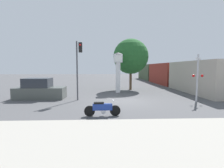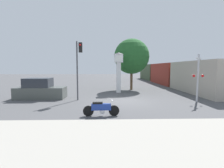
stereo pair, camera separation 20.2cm
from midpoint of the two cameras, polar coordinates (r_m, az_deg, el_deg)
The scene contains 9 objects.
ground_plane at distance 14.28m, azimuth 4.67°, elevation -5.57°, with size 120.00×120.00×0.00m, color #4C4C4F.
sidewalk_strip at distance 6.38m, azimuth 13.54°, elevation -19.35°, with size 36.00×6.00×0.10m.
motorcycle at distance 9.85m, azimuth -2.98°, elevation -7.98°, with size 2.03×0.44×0.89m.
clock_tower at distance 18.84m, azimuth 2.48°, elevation 5.87°, with size 1.05×1.05×4.33m.
freight_train at distance 30.75m, azimuth 17.50°, elevation 3.24°, with size 2.80×31.26×3.40m.
traffic_light at distance 14.63m, azimuth -10.43°, elevation 7.60°, with size 0.50×0.35×4.84m.
railroad_crossing_signal at distance 15.31m, azimuth 26.60°, elevation 2.35°, with size 0.90×0.82×3.75m.
street_tree at distance 21.47m, azimuth 6.70°, elevation 8.91°, with size 4.22×4.22×6.16m.
parked_car at distance 16.54m, azimuth -22.09°, elevation -1.81°, with size 4.21×1.82×1.80m.
Camera 2 is at (-1.48, -13.94, 2.70)m, focal length 28.00 mm.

